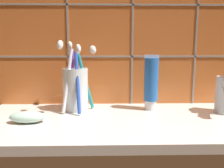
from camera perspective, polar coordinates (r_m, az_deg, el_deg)
The scene contains 5 objects.
sink_counter at distance 60.29cm, azimuth 4.16°, elevation -8.85°, with size 72.44×30.04×2.00cm, color silver.
tile_wall_backsplash at distance 72.29cm, azimuth 3.19°, elevation 10.34°, with size 82.44×1.72×41.81cm.
toothbrush_cup at distance 66.54cm, azimuth -8.34°, elevation -0.63°, with size 9.92×15.44×18.62cm.
toothpaste_tube at distance 66.95cm, azimuth 8.92°, elevation 0.28°, with size 3.88×3.69×14.71cm.
soap_bar at distance 60.05cm, azimuth -18.74°, elevation -7.16°, with size 8.21×4.35×2.58cm, color silver.
Camera 1 is at (-5.69, -56.79, 20.40)cm, focal length 40.00 mm.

